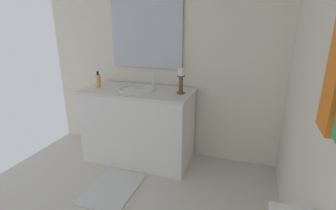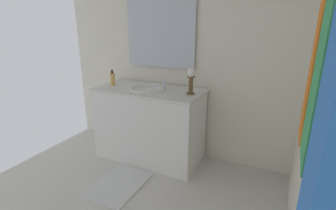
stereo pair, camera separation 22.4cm
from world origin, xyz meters
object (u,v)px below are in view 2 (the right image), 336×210
object	(u,v)px
soap_bottle	(113,79)
bath_mat	(119,184)
towel_near_corner	(325,146)
vanity_cabinet	(150,124)
sink_basin	(149,92)
candle_holder_tall	(191,81)
towel_center	(321,85)
mirror	(160,31)
towel_near_vanity	(315,75)

from	to	relation	value
soap_bottle	bath_mat	size ratio (longest dim) A/B	0.30
soap_bottle	towel_near_corner	world-z (taller)	towel_near_corner
vanity_cabinet	sink_basin	world-z (taller)	sink_basin
towel_near_corner	bath_mat	size ratio (longest dim) A/B	0.88
candle_holder_tall	towel_center	size ratio (longest dim) A/B	0.62
vanity_cabinet	sink_basin	size ratio (longest dim) A/B	3.02
sink_basin	candle_holder_tall	size ratio (longest dim) A/B	1.55
soap_bottle	mirror	bearing A→B (deg)	124.06
vanity_cabinet	candle_holder_tall	xyz separation A→B (m)	(-0.01, 0.49, 0.55)
vanity_cabinet	towel_near_corner	size ratio (longest dim) A/B	2.30
mirror	candle_holder_tall	size ratio (longest dim) A/B	3.25
vanity_cabinet	towel_near_vanity	xyz separation A→B (m)	(1.40, 1.46, 0.96)
vanity_cabinet	candle_holder_tall	size ratio (longest dim) A/B	4.68
bath_mat	mirror	bearing A→B (deg)	-180.00
towel_near_corner	mirror	bearing A→B (deg)	-146.04
vanity_cabinet	towel_near_corner	world-z (taller)	towel_near_corner
sink_basin	soap_bottle	distance (m)	0.48
mirror	towel_center	bearing A→B (deg)	37.18
candle_holder_tall	towel_near_vanity	distance (m)	1.76
towel_center	soap_bottle	bearing A→B (deg)	-129.96
soap_bottle	towel_near_corner	distance (m)	2.70
candle_holder_tall	soap_bottle	distance (m)	0.95
soap_bottle	bath_mat	world-z (taller)	soap_bottle
sink_basin	towel_near_vanity	size ratio (longest dim) A/B	0.88
bath_mat	vanity_cabinet	bearing A→B (deg)	-180.00
towel_center	vanity_cabinet	bearing A→B (deg)	-138.40
towel_near_vanity	bath_mat	size ratio (longest dim) A/B	0.76
towel_near_corner	bath_mat	bearing A→B (deg)	-130.79
mirror	towel_near_vanity	size ratio (longest dim) A/B	1.84
towel_center	towel_near_corner	bearing A→B (deg)	0.00
towel_near_vanity	candle_holder_tall	bearing A→B (deg)	-145.48
sink_basin	towel_near_corner	bearing A→B (deg)	37.71
towel_center	towel_near_corner	size ratio (longest dim) A/B	0.79
vanity_cabinet	towel_center	size ratio (longest dim) A/B	2.89
sink_basin	towel_center	world-z (taller)	towel_center
mirror	towel_center	distance (m)	2.41
sink_basin	towel_center	size ratio (longest dim) A/B	0.96
mirror	bath_mat	world-z (taller)	mirror
vanity_cabinet	towel_near_corner	distance (m)	2.55
sink_basin	mirror	bearing A→B (deg)	-179.80
vanity_cabinet	soap_bottle	xyz separation A→B (m)	(0.03, -0.46, 0.49)
towel_near_corner	soap_bottle	bearing A→B (deg)	-133.94
vanity_cabinet	mirror	world-z (taller)	mirror
bath_mat	sink_basin	bearing A→B (deg)	179.91
sink_basin	mirror	size ratio (longest dim) A/B	0.48
vanity_cabinet	sink_basin	xyz separation A→B (m)	(-0.00, 0.00, 0.38)
mirror	towel_center	size ratio (longest dim) A/B	2.00
soap_bottle	towel_near_corner	bearing A→B (deg)	46.06
candle_holder_tall	towel_center	world-z (taller)	towel_center
sink_basin	mirror	world-z (taller)	mirror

